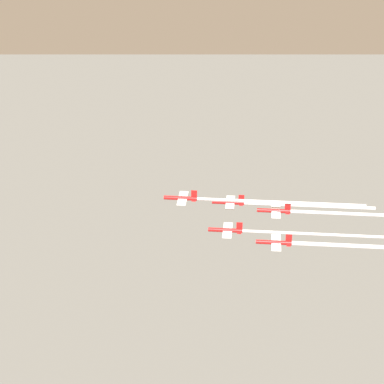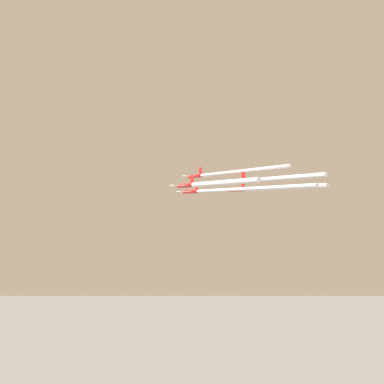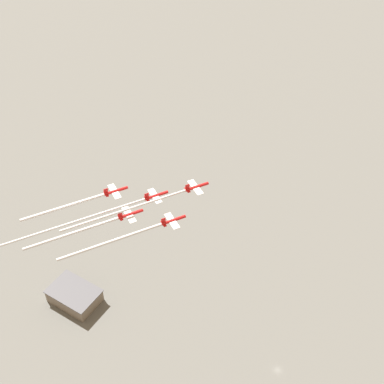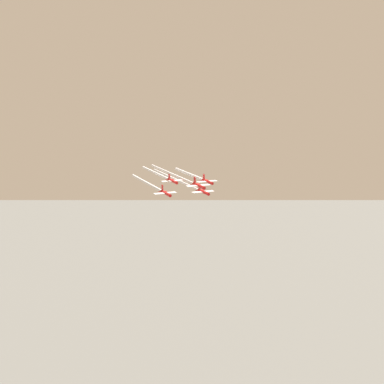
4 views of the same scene
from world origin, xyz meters
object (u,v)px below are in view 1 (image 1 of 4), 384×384
Objects in this scene: jet_2 at (229,202)px; jet_1 at (227,230)px; jet_4 at (275,211)px; jet_0 at (182,198)px; jet_3 at (275,242)px.

jet_1 is at bearing 180.00° from jet_2.
jet_2 is 1.00× the size of jet_4.
jet_1 is at bearing -120.47° from jet_0.
jet_2 is at bearing -59.53° from jet_0.
jet_0 is 16.00m from jet_2.
jet_3 is (13.52, 7.16, 1.27)m from jet_1.
jet_1 is 15.35m from jet_3.
jet_3 is 1.00× the size of jet_4.
jet_0 is at bearing 59.53° from jet_1.
jet_3 is at bearing -150.46° from jet_2.
jet_2 is 26.76m from jet_3.
jet_0 reaches higher than jet_2.
jet_4 is at bearing -59.53° from jet_1.
jet_0 reaches higher than jet_3.
jet_4 reaches higher than jet_2.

